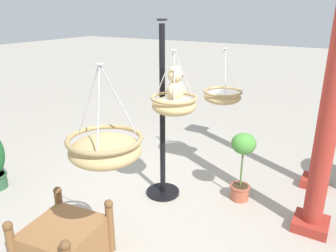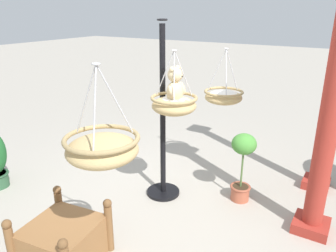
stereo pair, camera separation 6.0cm
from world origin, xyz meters
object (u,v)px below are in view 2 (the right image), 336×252
(display_pole_central, at_px, (163,147))
(potted_plant_fern_front, at_px, (243,162))
(hanging_basket_with_teddy, at_px, (174,104))
(greenhouse_pillar_right, at_px, (329,120))
(wooden_planter_box, at_px, (63,241))
(teddy_bear, at_px, (176,88))
(hanging_basket_left_high, at_px, (224,96))
(hanging_basket_right_low, at_px, (102,148))
(greenhouse_pillar_far_back, at_px, (332,90))

(display_pole_central, relative_size, potted_plant_fern_front, 2.46)
(hanging_basket_with_teddy, height_order, greenhouse_pillar_right, greenhouse_pillar_right)
(potted_plant_fern_front, bearing_deg, wooden_planter_box, -28.97)
(greenhouse_pillar_right, height_order, potted_plant_fern_front, greenhouse_pillar_right)
(wooden_planter_box, bearing_deg, greenhouse_pillar_right, 131.82)
(teddy_bear, bearing_deg, hanging_basket_left_high, 171.04)
(display_pole_central, relative_size, hanging_basket_right_low, 3.05)
(hanging_basket_left_high, bearing_deg, teddy_bear, -8.96)
(hanging_basket_with_teddy, height_order, greenhouse_pillar_far_back, greenhouse_pillar_far_back)
(display_pole_central, height_order, wooden_planter_box, display_pole_central)
(display_pole_central, bearing_deg, potted_plant_fern_front, 112.90)
(teddy_bear, distance_m, wooden_planter_box, 1.97)
(greenhouse_pillar_right, bearing_deg, hanging_basket_left_high, -115.90)
(hanging_basket_with_teddy, distance_m, greenhouse_pillar_far_back, 2.06)
(hanging_basket_right_low, bearing_deg, teddy_bear, -170.74)
(hanging_basket_with_teddy, bearing_deg, teddy_bear, 90.00)
(greenhouse_pillar_right, height_order, wooden_planter_box, greenhouse_pillar_right)
(display_pole_central, xyz_separation_m, teddy_bear, (0.15, 0.27, 0.84))
(display_pole_central, xyz_separation_m, greenhouse_pillar_far_back, (-1.26, 1.74, 0.72))
(greenhouse_pillar_right, distance_m, potted_plant_fern_front, 1.21)
(display_pole_central, xyz_separation_m, hanging_basket_with_teddy, (0.15, 0.25, 0.65))
(teddy_bear, height_order, potted_plant_fern_front, teddy_bear)
(display_pole_central, height_order, hanging_basket_right_low, display_pole_central)
(greenhouse_pillar_right, relative_size, greenhouse_pillar_far_back, 0.94)
(hanging_basket_with_teddy, bearing_deg, display_pole_central, -120.96)
(greenhouse_pillar_right, bearing_deg, potted_plant_fern_front, -101.73)
(hanging_basket_right_low, distance_m, greenhouse_pillar_right, 2.29)
(display_pole_central, height_order, greenhouse_pillar_right, greenhouse_pillar_right)
(teddy_bear, height_order, greenhouse_pillar_far_back, greenhouse_pillar_far_back)
(display_pole_central, relative_size, hanging_basket_left_high, 2.97)
(hanging_basket_left_high, distance_m, potted_plant_fern_front, 0.98)
(display_pole_central, height_order, hanging_basket_with_teddy, display_pole_central)
(hanging_basket_with_teddy, xyz_separation_m, hanging_basket_right_low, (1.50, 0.27, 0.07))
(hanging_basket_with_teddy, xyz_separation_m, greenhouse_pillar_far_back, (-1.41, 1.49, 0.07))
(wooden_planter_box, distance_m, potted_plant_fern_front, 2.28)
(display_pole_central, xyz_separation_m, hanging_basket_right_low, (1.65, 0.52, 0.72))
(wooden_planter_box, height_order, potted_plant_fern_front, potted_plant_fern_front)
(hanging_basket_with_teddy, distance_m, teddy_bear, 0.19)
(hanging_basket_with_teddy, distance_m, greenhouse_pillar_right, 1.63)
(hanging_basket_with_teddy, distance_m, hanging_basket_left_high, 1.07)
(teddy_bear, distance_m, greenhouse_pillar_far_back, 2.04)
(teddy_bear, xyz_separation_m, potted_plant_fern_front, (-0.55, 0.67, -0.98))
(greenhouse_pillar_far_back, distance_m, potted_plant_fern_front, 1.46)
(hanging_basket_with_teddy, relative_size, teddy_bear, 1.68)
(hanging_basket_with_teddy, distance_m, potted_plant_fern_front, 1.18)
(hanging_basket_left_high, bearing_deg, potted_plant_fern_front, 45.41)
(greenhouse_pillar_right, bearing_deg, hanging_basket_with_teddy, -77.32)
(hanging_basket_left_high, relative_size, greenhouse_pillar_far_back, 0.26)
(hanging_basket_with_teddy, height_order, wooden_planter_box, hanging_basket_with_teddy)
(hanging_basket_right_low, relative_size, potted_plant_fern_front, 0.81)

